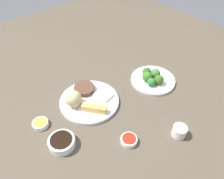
# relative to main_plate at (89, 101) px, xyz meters

# --- Properties ---
(tabletop) EXTENTS (2.20, 2.20, 0.02)m
(tabletop) POSITION_rel_main_plate_xyz_m (0.04, -0.03, -0.02)
(tabletop) COLOR #4D4336
(tabletop) RESTS_ON ground
(main_plate) EXTENTS (0.27, 0.27, 0.02)m
(main_plate) POSITION_rel_main_plate_xyz_m (0.00, 0.00, 0.00)
(main_plate) COLOR white
(main_plate) RESTS_ON tabletop
(rice_scoop) EXTENTS (0.08, 0.08, 0.08)m
(rice_scoop) POSITION_rel_main_plate_xyz_m (-0.07, 0.02, 0.05)
(rice_scoop) COLOR tan
(rice_scoop) RESTS_ON main_plate
(spring_roll) EXTENTS (0.09, 0.10, 0.03)m
(spring_roll) POSITION_rel_main_plate_xyz_m (-0.02, -0.07, 0.02)
(spring_roll) COLOR #DCA850
(spring_roll) RESTS_ON main_plate
(crab_rangoon_wonton) EXTENTS (0.08, 0.09, 0.01)m
(crab_rangoon_wonton) POSITION_rel_main_plate_xyz_m (0.07, -0.02, 0.01)
(crab_rangoon_wonton) COLOR beige
(crab_rangoon_wonton) RESTS_ON main_plate
(stir_fry_heap) EXTENTS (0.10, 0.10, 0.02)m
(stir_fry_heap) POSITION_rel_main_plate_xyz_m (0.02, 0.07, 0.02)
(stir_fry_heap) COLOR #503527
(stir_fry_heap) RESTS_ON main_plate
(broccoli_plate) EXTENTS (0.22, 0.22, 0.01)m
(broccoli_plate) POSITION_rel_main_plate_xyz_m (0.34, -0.09, -0.00)
(broccoli_plate) COLOR white
(broccoli_plate) RESTS_ON tabletop
(broccoli_floret_0) EXTENTS (0.05, 0.05, 0.05)m
(broccoli_floret_0) POSITION_rel_main_plate_xyz_m (0.35, -0.09, 0.03)
(broccoli_floret_0) COLOR #356F2D
(broccoli_floret_0) RESTS_ON broccoli_plate
(broccoli_floret_1) EXTENTS (0.05, 0.05, 0.05)m
(broccoli_floret_1) POSITION_rel_main_plate_xyz_m (0.33, -0.13, 0.03)
(broccoli_floret_1) COLOR #3A5E1A
(broccoli_floret_1) RESTS_ON broccoli_plate
(broccoli_floret_2) EXTENTS (0.04, 0.04, 0.04)m
(broccoli_floret_2) POSITION_rel_main_plate_xyz_m (0.34, -0.05, 0.03)
(broccoli_floret_2) COLOR #345624
(broccoli_floret_2) RESTS_ON broccoli_plate
(broccoli_floret_3) EXTENTS (0.05, 0.05, 0.05)m
(broccoli_floret_3) POSITION_rel_main_plate_xyz_m (0.30, -0.08, 0.03)
(broccoli_floret_3) COLOR #387023
(broccoli_floret_3) RESTS_ON broccoli_plate
(broccoli_floret_4) EXTENTS (0.04, 0.04, 0.04)m
(broccoli_floret_4) POSITION_rel_main_plate_xyz_m (0.29, -0.12, 0.03)
(broccoli_floret_4) COLOR #2C722F
(broccoli_floret_4) RESTS_ON broccoli_plate
(soy_sauce_bowl) EXTENTS (0.10, 0.10, 0.04)m
(soy_sauce_bowl) POSITION_rel_main_plate_xyz_m (-0.22, -0.11, 0.01)
(soy_sauce_bowl) COLOR white
(soy_sauce_bowl) RESTS_ON tabletop
(soy_sauce_bowl_liquid) EXTENTS (0.08, 0.08, 0.00)m
(soy_sauce_bowl_liquid) POSITION_rel_main_plate_xyz_m (-0.22, -0.11, 0.03)
(soy_sauce_bowl_liquid) COLOR black
(soy_sauce_bowl_liquid) RESTS_ON soy_sauce_bowl
(sauce_ramekin_hot_mustard) EXTENTS (0.07, 0.07, 0.02)m
(sauce_ramekin_hot_mustard) POSITION_rel_main_plate_xyz_m (-0.23, 0.03, 0.00)
(sauce_ramekin_hot_mustard) COLOR white
(sauce_ramekin_hot_mustard) RESTS_ON tabletop
(sauce_ramekin_hot_mustard_liquid) EXTENTS (0.05, 0.05, 0.00)m
(sauce_ramekin_hot_mustard_liquid) POSITION_rel_main_plate_xyz_m (-0.23, 0.03, 0.02)
(sauce_ramekin_hot_mustard_liquid) COLOR gold
(sauce_ramekin_hot_mustard_liquid) RESTS_ON sauce_ramekin_hot_mustard
(sauce_ramekin_sweet_and_sour) EXTENTS (0.07, 0.07, 0.02)m
(sauce_ramekin_sweet_and_sour) POSITION_rel_main_plate_xyz_m (-0.01, -0.27, 0.00)
(sauce_ramekin_sweet_and_sour) COLOR white
(sauce_ramekin_sweet_and_sour) RESTS_ON tabletop
(sauce_ramekin_sweet_and_sour_liquid) EXTENTS (0.05, 0.05, 0.00)m
(sauce_ramekin_sweet_and_sour_liquid) POSITION_rel_main_plate_xyz_m (-0.01, -0.27, 0.02)
(sauce_ramekin_sweet_and_sour_liquid) COLOR red
(sauce_ramekin_sweet_and_sour_liquid) RESTS_ON sauce_ramekin_sweet_and_sour
(teacup) EXTENTS (0.06, 0.06, 0.05)m
(teacup) POSITION_rel_main_plate_xyz_m (0.16, -0.38, 0.02)
(teacup) COLOR white
(teacup) RESTS_ON tabletop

